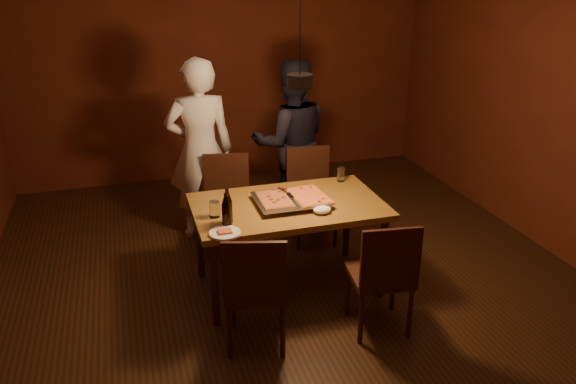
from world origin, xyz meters
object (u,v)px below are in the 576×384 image
object	(u,v)px
dining_table	(288,212)
plate_slice	(225,233)
chair_near_right	(384,269)
beer_bottle_a	(226,210)
chair_near_left	(255,282)
beer_bottle_b	(228,206)
chair_far_left	(227,194)
pendant_lamp	(300,80)
pizza_tray	(291,201)
diner_dark	(291,143)
diner_white	(200,150)
chair_far_right	(310,186)

from	to	relation	value
dining_table	plate_slice	distance (m)	0.70
chair_near_right	beer_bottle_a	world-z (taller)	beer_bottle_a
chair_near_left	beer_bottle_b	bearing A→B (deg)	112.81
chair_far_left	beer_bottle_a	bearing A→B (deg)	91.65
chair_near_right	chair_far_left	bearing A→B (deg)	122.84
beer_bottle_b	pendant_lamp	bearing A→B (deg)	2.44
chair_near_right	pendant_lamp	world-z (taller)	pendant_lamp
chair_near_left	pizza_tray	size ratio (longest dim) A/B	0.94
diner_dark	beer_bottle_b	bearing A→B (deg)	63.08
plate_slice	dining_table	bearing A→B (deg)	33.67
chair_near_right	pendant_lamp	size ratio (longest dim) A/B	0.44
diner_white	diner_dark	world-z (taller)	diner_white
chair_far_right	pizza_tray	bearing A→B (deg)	65.18
chair_far_left	chair_far_right	world-z (taller)	same
beer_bottle_a	beer_bottle_b	distance (m)	0.06
chair_far_left	chair_near_left	xyz separation A→B (m)	(-0.11, -1.57, 0.00)
pizza_tray	diner_dark	distance (m)	1.36
pizza_tray	beer_bottle_a	distance (m)	0.62
dining_table	beer_bottle_b	bearing A→B (deg)	-158.60
beer_bottle_a	diner_white	bearing A→B (deg)	88.96
chair_near_right	pendant_lamp	bearing A→B (deg)	131.22
beer_bottle_a	chair_far_right	bearing A→B (deg)	46.98
plate_slice	diner_white	distance (m)	1.57
diner_white	chair_far_left	bearing A→B (deg)	118.53
beer_bottle_a	diner_white	world-z (taller)	diner_white
chair_far_right	beer_bottle_a	xyz separation A→B (m)	(-1.01, -1.08, 0.34)
chair_near_left	chair_near_right	size ratio (longest dim) A/B	1.06
diner_white	plate_slice	bearing A→B (deg)	88.76
chair_far_left	chair_far_right	xyz separation A→B (m)	(0.81, -0.02, 0.00)
pizza_tray	diner_dark	xyz separation A→B (m)	(0.40, 1.30, 0.06)
plate_slice	pendant_lamp	distance (m)	1.19
dining_table	chair_near_left	xyz separation A→B (m)	(-0.45, -0.73, -0.14)
beer_bottle_b	diner_white	bearing A→B (deg)	89.74
beer_bottle_b	diner_dark	bearing A→B (deg)	57.84
beer_bottle_a	diner_white	xyz separation A→B (m)	(0.03, 1.44, -0.00)
chair_near_left	pendant_lamp	xyz separation A→B (m)	(0.48, 0.55, 1.22)
diner_white	diner_dark	distance (m)	0.94
chair_far_left	pizza_tray	world-z (taller)	chair_far_left
chair_near_right	pendant_lamp	xyz separation A→B (m)	(-0.43, 0.63, 1.22)
chair_far_left	beer_bottle_a	world-z (taller)	beer_bottle_a
plate_slice	pendant_lamp	bearing A→B (deg)	18.63
chair_far_left	diner_dark	size ratio (longest dim) A/B	0.30
diner_white	pendant_lamp	size ratio (longest dim) A/B	1.59
plate_slice	diner_white	xyz separation A→B (m)	(0.07, 1.56, 0.11)
chair_far_right	chair_near_right	distance (m)	1.63
pizza_tray	chair_near_right	bearing A→B (deg)	-62.43
chair_far_right	beer_bottle_a	size ratio (longest dim) A/B	1.89
chair_near_left	diner_white	xyz separation A→B (m)	(-0.07, 1.91, 0.34)
diner_white	beer_bottle_a	bearing A→B (deg)	90.13
dining_table	chair_far_right	distance (m)	0.96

